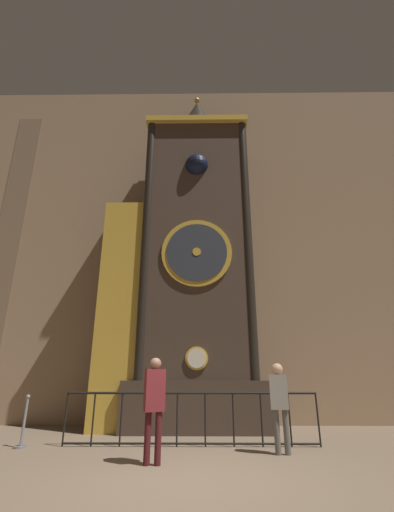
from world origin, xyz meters
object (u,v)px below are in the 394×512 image
visitor_near (154,398)px  visitor_far (279,398)px  stanchion_post (23,430)px  clock_tower (185,264)px

visitor_near → visitor_far: 2.48m
visitor_far → stanchion_post: size_ratio=1.61×
clock_tower → visitor_far: clock_tower is taller
clock_tower → visitor_near: size_ratio=6.57×
visitor_near → stanchion_post: 3.29m
visitor_near → clock_tower: bearing=65.0°
clock_tower → stanchion_post: clock_tower is taller
visitor_near → visitor_far: visitor_near is taller
visitor_near → visitor_far: (2.34, 0.82, -0.03)m
clock_tower → stanchion_post: (-3.23, -2.21, -4.32)m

